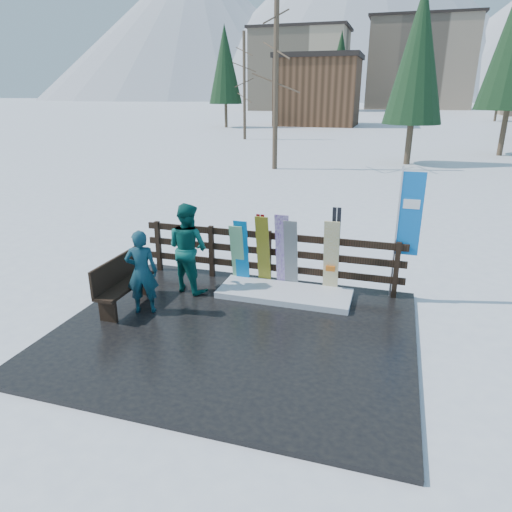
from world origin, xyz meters
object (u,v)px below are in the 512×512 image
(bench, at_px, (122,282))
(person_back, at_px, (188,248))
(snowboard_0, at_px, (242,252))
(rental_flag, at_px, (407,219))
(snowboard_3, at_px, (283,252))
(snowboard_2, at_px, (263,251))
(person_front, at_px, (142,272))
(snowboard_4, at_px, (291,255))
(snowboard_5, at_px, (331,258))
(snowboard_1, at_px, (238,254))

(bench, height_order, person_back, person_back)
(snowboard_0, distance_m, rental_flag, 3.35)
(bench, distance_m, snowboard_3, 3.20)
(bench, distance_m, person_back, 1.47)
(snowboard_2, xyz_separation_m, rental_flag, (2.75, 0.27, 0.83))
(rental_flag, height_order, person_front, rental_flag)
(snowboard_4, xyz_separation_m, person_back, (-1.99, -0.62, 0.16))
(snowboard_5, relative_size, person_back, 0.86)
(snowboard_1, distance_m, snowboard_3, 0.99)
(person_front, bearing_deg, snowboard_0, -147.35)
(snowboard_5, bearing_deg, snowboard_4, 180.00)
(snowboard_1, xyz_separation_m, snowboard_3, (0.97, 0.00, 0.16))
(snowboard_0, xyz_separation_m, snowboard_2, (0.47, 0.00, 0.07))
(snowboard_0, distance_m, snowboard_3, 0.89)
(person_front, bearing_deg, person_back, -129.09)
(snowboard_0, bearing_deg, snowboard_1, 180.00)
(snowboard_5, relative_size, person_front, 1.00)
(person_front, relative_size, person_back, 0.86)
(snowboard_0, xyz_separation_m, snowboard_4, (1.06, 0.00, 0.05))
(snowboard_0, distance_m, snowboard_2, 0.48)
(bench, height_order, snowboard_5, snowboard_5)
(bench, relative_size, snowboard_3, 0.91)
(snowboard_5, distance_m, person_front, 3.65)
(snowboard_4, height_order, person_front, person_front)
(snowboard_3, relative_size, person_front, 1.04)
(snowboard_1, xyz_separation_m, person_front, (-1.22, -1.79, 0.14))
(snowboard_2, height_order, snowboard_3, snowboard_3)
(snowboard_0, relative_size, snowboard_2, 0.90)
(snowboard_1, xyz_separation_m, person_back, (-0.84, -0.62, 0.26))
(snowboard_0, relative_size, snowboard_1, 1.07)
(snowboard_3, xyz_separation_m, snowboard_5, (0.99, 0.00, -0.03))
(snowboard_1, relative_size, snowboard_4, 0.86)
(snowboard_3, xyz_separation_m, person_front, (-2.19, -1.79, -0.02))
(snowboard_1, distance_m, snowboard_2, 0.58)
(snowboard_5, xyz_separation_m, person_front, (-3.18, -1.79, 0.01))
(bench, distance_m, snowboard_1, 2.44)
(snowboard_2, xyz_separation_m, person_back, (-1.40, -0.62, 0.14))
(snowboard_3, distance_m, rental_flag, 2.49)
(snowboard_4, bearing_deg, bench, -148.75)
(snowboard_3, xyz_separation_m, snowboard_4, (0.18, 0.00, -0.06))
(snowboard_1, relative_size, rental_flag, 0.51)
(snowboard_1, distance_m, snowboard_4, 1.15)
(bench, distance_m, snowboard_4, 3.35)
(snowboard_2, xyz_separation_m, person_front, (-1.78, -1.79, 0.01))
(rental_flag, height_order, person_back, rental_flag)
(snowboard_3, bearing_deg, person_back, -161.12)
(bench, bearing_deg, rental_flag, 21.75)
(snowboard_2, bearing_deg, snowboard_0, -180.00)
(person_back, bearing_deg, snowboard_2, -137.28)
(snowboard_4, relative_size, person_back, 0.84)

